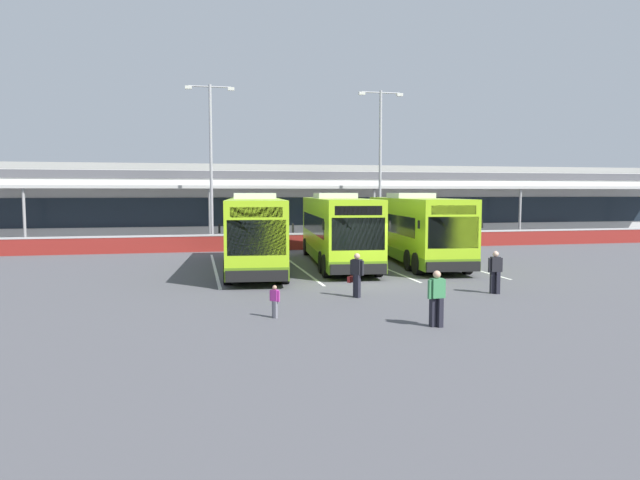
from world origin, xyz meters
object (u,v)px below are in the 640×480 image
at_px(pedestrian_near_bin, 495,271).
at_px(lamp_post_west, 211,155).
at_px(coach_bus_left_centre, 337,231).
at_px(pedestrian_child, 275,300).
at_px(coach_bus_leftmost, 255,234).
at_px(pedestrian_with_handbag, 357,274).
at_px(pedestrian_in_dark_coat, 437,297).
at_px(lamp_post_centre, 380,158).
at_px(coach_bus_centre, 415,230).

bearing_deg(pedestrian_near_bin, lamp_post_west, 116.19).
xyz_separation_m(coach_bus_left_centre, pedestrian_child, (-5.00, -12.34, -1.24)).
xyz_separation_m(coach_bus_leftmost, pedestrian_with_handbag, (2.84, -8.41, -0.93)).
xyz_separation_m(pedestrian_in_dark_coat, lamp_post_centre, (6.31, 24.71, 5.42)).
bearing_deg(pedestrian_child, lamp_post_west, 93.15).
relative_size(pedestrian_child, lamp_post_centre, 0.09).
bearing_deg(coach_bus_centre, pedestrian_child, -127.23).
height_order(coach_bus_left_centre, lamp_post_centre, lamp_post_centre).
distance_m(pedestrian_with_handbag, lamp_post_centre, 21.72).
xyz_separation_m(coach_bus_left_centre, pedestrian_in_dark_coat, (-0.65, -14.50, -0.91)).
bearing_deg(lamp_post_centre, pedestrian_child, -115.30).
distance_m(pedestrian_with_handbag, pedestrian_child, 4.42).
bearing_deg(pedestrian_near_bin, lamp_post_centre, 84.47).
xyz_separation_m(pedestrian_in_dark_coat, pedestrian_near_bin, (4.37, 4.60, 0.00)).
relative_size(pedestrian_in_dark_coat, pedestrian_near_bin, 1.00).
xyz_separation_m(coach_bus_centre, lamp_post_west, (-10.57, 10.44, 4.50)).
relative_size(pedestrian_child, pedestrian_near_bin, 0.62).
bearing_deg(lamp_post_centre, pedestrian_near_bin, -95.53).
height_order(coach_bus_leftmost, lamp_post_west, lamp_post_west).
bearing_deg(pedestrian_child, coach_bus_leftmost, 87.21).
xyz_separation_m(coach_bus_left_centre, lamp_post_centre, (5.66, 10.21, 4.50)).
xyz_separation_m(pedestrian_child, pedestrian_near_bin, (8.71, 2.45, 0.33)).
relative_size(pedestrian_with_handbag, pedestrian_near_bin, 1.00).
bearing_deg(pedestrian_child, pedestrian_near_bin, 15.68).
height_order(coach_bus_left_centre, pedestrian_in_dark_coat, coach_bus_left_centre).
bearing_deg(pedestrian_in_dark_coat, coach_bus_leftmost, 105.84).
xyz_separation_m(pedestrian_in_dark_coat, pedestrian_child, (-4.35, 2.16, -0.33)).
bearing_deg(coach_bus_leftmost, coach_bus_centre, 6.70).
bearing_deg(lamp_post_west, coach_bus_leftmost, -81.09).
relative_size(coach_bus_centre, pedestrian_child, 12.27).
height_order(pedestrian_with_handbag, pedestrian_child, pedestrian_with_handbag).
bearing_deg(pedestrian_in_dark_coat, lamp_post_west, 102.69).
bearing_deg(coach_bus_centre, pedestrian_with_handbag, -122.15).
bearing_deg(pedestrian_with_handbag, lamp_post_west, 103.12).
height_order(pedestrian_child, lamp_post_west, lamp_post_west).
distance_m(coach_bus_left_centre, pedestrian_with_handbag, 9.70).
height_order(coach_bus_left_centre, coach_bus_centre, same).
relative_size(pedestrian_with_handbag, pedestrian_in_dark_coat, 1.00).
height_order(coach_bus_leftmost, pedestrian_child, coach_bus_leftmost).
bearing_deg(lamp_post_west, pedestrian_near_bin, -63.81).
height_order(coach_bus_leftmost, lamp_post_centre, lamp_post_centre).
height_order(pedestrian_with_handbag, lamp_post_centre, lamp_post_centre).
bearing_deg(lamp_post_centre, coach_bus_centre, -97.43).
bearing_deg(coach_bus_centre, pedestrian_in_dark_coat, -109.02).
distance_m(coach_bus_left_centre, pedestrian_near_bin, 10.61).
relative_size(coach_bus_left_centre, pedestrian_in_dark_coat, 7.61).
bearing_deg(coach_bus_centre, pedestrian_near_bin, -93.51).
bearing_deg(coach_bus_leftmost, lamp_post_centre, 48.24).
bearing_deg(pedestrian_near_bin, coach_bus_left_centre, 110.58).
bearing_deg(pedestrian_child, lamp_post_centre, 64.70).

